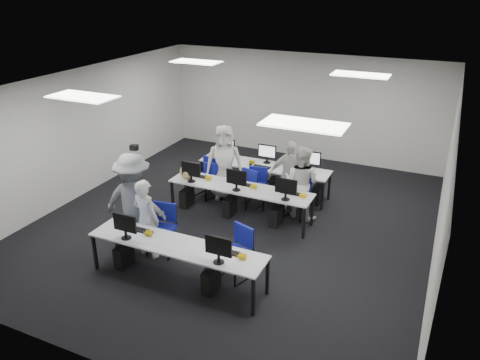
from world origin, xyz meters
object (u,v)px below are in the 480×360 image
at_px(desk_front, 176,247).
at_px(desk_mid, 240,189).
at_px(chair_0, 162,238).
at_px(chair_3, 256,195).
at_px(student_2, 224,162).
at_px(chair_2, 206,185).
at_px(student_0, 146,219).
at_px(chair_4, 298,204).
at_px(student_3, 289,175).
at_px(chair_5, 214,183).
at_px(photographer, 134,201).
at_px(chair_6, 255,192).
at_px(chair_7, 299,200).
at_px(chair_1, 236,262).
at_px(student_1, 301,183).

relative_size(desk_front, desk_mid, 1.00).
distance_m(chair_0, chair_3, 2.71).
bearing_deg(desk_front, student_2, 102.74).
relative_size(chair_2, student_0, 0.60).
bearing_deg(chair_2, chair_4, 11.29).
distance_m(desk_front, chair_4, 3.40).
bearing_deg(chair_2, student_3, 21.34).
distance_m(desk_mid, chair_5, 1.45).
distance_m(chair_4, student_3, 0.71).
bearing_deg(student_2, student_3, -18.34).
bearing_deg(student_3, desk_mid, -154.37).
bearing_deg(desk_mid, student_3, 50.05).
bearing_deg(photographer, student_0, 143.74).
relative_size(chair_6, student_2, 0.52).
bearing_deg(student_3, desk_front, -127.02).
bearing_deg(chair_0, chair_3, 62.42).
bearing_deg(desk_mid, chair_4, 27.26).
bearing_deg(chair_6, photographer, -103.28).
bearing_deg(chair_7, student_0, -140.02).
height_order(desk_front, photographer, photographer).
relative_size(chair_0, student_2, 0.54).
height_order(chair_6, student_2, student_2).
bearing_deg(student_0, chair_2, -77.16).
bearing_deg(chair_5, desk_mid, -50.96).
distance_m(chair_1, chair_5, 3.52).
xyz_separation_m(chair_3, chair_7, (0.98, 0.17, -0.00)).
bearing_deg(student_2, chair_2, 175.44).
xyz_separation_m(desk_front, chair_3, (0.12, 3.24, -0.39)).
xyz_separation_m(desk_front, chair_1, (0.87, 0.54, -0.38)).
bearing_deg(chair_5, chair_4, -19.71).
distance_m(student_3, photographer, 3.57).
height_order(chair_0, chair_5, chair_0).
xyz_separation_m(chair_5, student_1, (2.28, -0.28, 0.54)).
bearing_deg(student_3, chair_7, -49.24).
distance_m(desk_front, desk_mid, 2.60).
height_order(desk_front, desk_mid, same).
bearing_deg(desk_front, student_1, 69.53).
xyz_separation_m(chair_1, chair_6, (-0.83, 2.82, -0.01)).
relative_size(chair_3, student_1, 0.56).
bearing_deg(desk_mid, chair_0, -111.45).
height_order(chair_5, chair_6, chair_6).
distance_m(chair_1, chair_7, 2.87).
bearing_deg(chair_3, chair_1, -86.30).
distance_m(chair_2, chair_5, 0.24).
height_order(student_0, photographer, photographer).
relative_size(desk_front, chair_1, 3.38).
xyz_separation_m(chair_6, student_0, (-0.98, -2.89, 0.49)).
height_order(desk_front, chair_4, chair_4).
height_order(chair_6, student_3, student_3).
distance_m(chair_6, student_1, 1.28).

